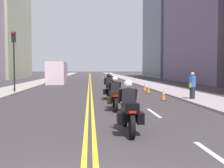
# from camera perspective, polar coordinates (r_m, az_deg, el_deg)

# --- Properties ---
(ground_plane) EXTENTS (264.00, 264.00, 0.00)m
(ground_plane) POSITION_cam_1_polar(r_m,az_deg,el_deg) (51.74, -4.63, 1.08)
(ground_plane) COLOR #373135
(sidewalk_left) EXTENTS (2.93, 144.00, 0.12)m
(sidewalk_left) POSITION_cam_1_polar(r_m,az_deg,el_deg) (52.21, -12.39, 1.10)
(sidewalk_left) COLOR #9A948E
(sidewalk_left) RESTS_ON ground
(sidewalk_right) EXTENTS (2.93, 144.00, 0.12)m
(sidewalk_right) POSITION_cam_1_polar(r_m,az_deg,el_deg) (52.21, 3.13, 1.17)
(sidewalk_right) COLOR #9B8F94
(sidewalk_right) RESTS_ON ground
(centreline_yellow_inner) EXTENTS (0.12, 132.00, 0.01)m
(centreline_yellow_inner) POSITION_cam_1_polar(r_m,az_deg,el_deg) (51.74, -4.77, 1.08)
(centreline_yellow_inner) COLOR yellow
(centreline_yellow_inner) RESTS_ON ground
(centreline_yellow_outer) EXTENTS (0.12, 132.00, 0.01)m
(centreline_yellow_outer) POSITION_cam_1_polar(r_m,az_deg,el_deg) (51.74, -4.50, 1.08)
(centreline_yellow_outer) COLOR yellow
(centreline_yellow_outer) RESTS_ON ground
(lane_dashes_white) EXTENTS (0.14, 56.40, 0.01)m
(lane_dashes_white) POSITION_cam_1_polar(r_m,az_deg,el_deg) (32.87, 0.23, -0.14)
(lane_dashes_white) COLOR silver
(lane_dashes_white) RESTS_ON ground
(building_right_2) EXTENTS (7.25, 17.91, 19.52)m
(building_right_2) POSITION_cam_1_polar(r_m,az_deg,el_deg) (63.03, 11.26, 10.30)
(building_right_2) COLOR slate
(building_right_2) RESTS_ON ground
(motorcycle_0) EXTENTS (0.76, 2.32, 1.60)m
(motorcycle_0) POSITION_cam_1_polar(r_m,az_deg,el_deg) (8.28, 3.48, -5.67)
(motorcycle_0) COLOR black
(motorcycle_0) RESTS_ON ground
(motorcycle_1) EXTENTS (0.77, 2.20, 1.59)m
(motorcycle_1) POSITION_cam_1_polar(r_m,az_deg,el_deg) (12.80, 0.66, -2.60)
(motorcycle_1) COLOR black
(motorcycle_1) RESTS_ON ground
(motorcycle_2) EXTENTS (0.76, 2.12, 1.65)m
(motorcycle_2) POSITION_cam_1_polar(r_m,az_deg,el_deg) (17.17, -0.65, -1.05)
(motorcycle_2) COLOR black
(motorcycle_2) RESTS_ON ground
(motorcycle_3) EXTENTS (0.78, 2.12, 1.61)m
(motorcycle_3) POSITION_cam_1_polar(r_m,az_deg,el_deg) (21.02, -0.27, -0.27)
(motorcycle_3) COLOR black
(motorcycle_3) RESTS_ON ground
(traffic_cone_0) EXTENTS (0.31, 0.31, 0.65)m
(traffic_cone_0) POSITION_cam_1_polar(r_m,az_deg,el_deg) (16.91, 10.71, -2.31)
(traffic_cone_0) COLOR black
(traffic_cone_0) RESTS_ON ground
(traffic_cone_1) EXTENTS (0.37, 0.37, 0.68)m
(traffic_cone_1) POSITION_cam_1_polar(r_m,az_deg,el_deg) (21.52, 7.63, -1.07)
(traffic_cone_1) COLOR black
(traffic_cone_1) RESTS_ON ground
(traffic_cone_2) EXTENTS (0.36, 0.36, 0.67)m
(traffic_cone_2) POSITION_cam_1_polar(r_m,az_deg,el_deg) (23.99, 6.87, -0.63)
(traffic_cone_2) COLOR black
(traffic_cone_2) RESTS_ON ground
(traffic_light_near) EXTENTS (0.28, 0.38, 4.83)m
(traffic_light_near) POSITION_cam_1_polar(r_m,az_deg,el_deg) (23.06, -19.81, 6.52)
(traffic_light_near) COLOR black
(traffic_light_near) RESTS_ON ground
(pedestrian_0) EXTENTS (0.48, 0.42, 1.73)m
(pedestrian_0) POSITION_cam_1_polar(r_m,az_deg,el_deg) (17.10, 16.42, -0.41)
(pedestrian_0) COLOR #212B2F
(pedestrian_0) RESTS_ON ground
(parked_truck) EXTENTS (2.20, 6.50, 2.80)m
(parked_truck) POSITION_cam_1_polar(r_m,az_deg,el_deg) (36.10, -11.30, 2.11)
(parked_truck) COLOR silver
(parked_truck) RESTS_ON ground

